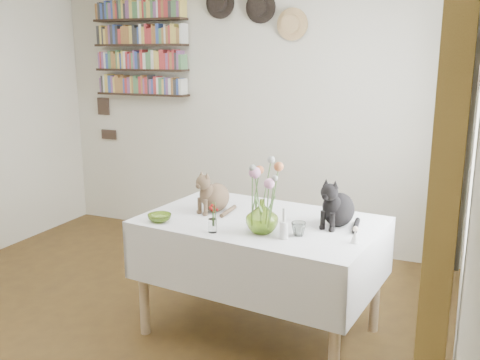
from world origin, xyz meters
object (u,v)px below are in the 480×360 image
at_px(tabby_cat, 216,190).
at_px(black_cat, 339,201).
at_px(dining_table, 261,248).
at_px(flower_vase, 262,216).
at_px(bookshelf_unit, 141,49).

xyz_separation_m(tabby_cat, black_cat, (0.82, 0.02, 0.01)).
xyz_separation_m(dining_table, black_cat, (0.47, 0.08, 0.35)).
distance_m(dining_table, black_cat, 0.59).
bearing_deg(dining_table, black_cat, 9.73).
height_order(black_cat, flower_vase, black_cat).
xyz_separation_m(dining_table, tabby_cat, (-0.35, 0.06, 0.34)).
distance_m(flower_vase, bookshelf_unit, 2.87).
xyz_separation_m(dining_table, flower_vase, (0.10, -0.23, 0.29)).
xyz_separation_m(black_cat, bookshelf_unit, (-2.38, 1.51, 0.91)).
height_order(dining_table, black_cat, black_cat).
bearing_deg(dining_table, bookshelf_unit, 140.23).
distance_m(black_cat, flower_vase, 0.49).
height_order(tabby_cat, black_cat, black_cat).
bearing_deg(tabby_cat, flower_vase, -10.48).
xyz_separation_m(black_cat, flower_vase, (-0.38, -0.31, -0.06)).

